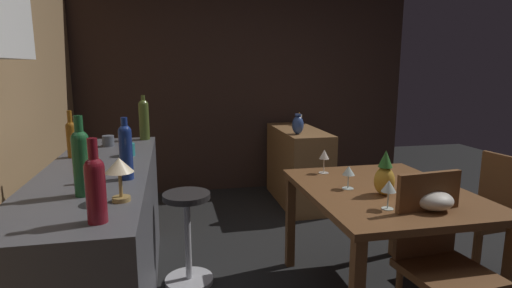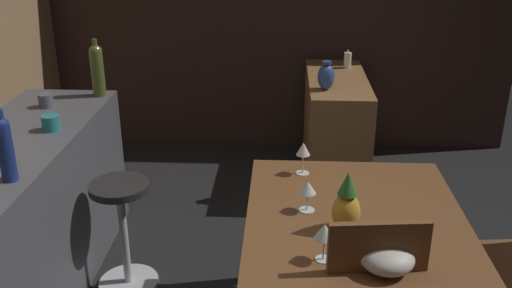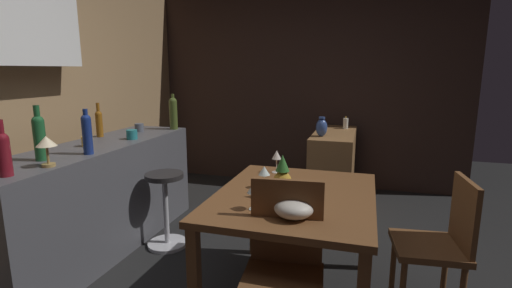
# 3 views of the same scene
# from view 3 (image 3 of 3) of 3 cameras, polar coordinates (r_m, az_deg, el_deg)

# --- Properties ---
(ground_plane) EXTENTS (9.00, 9.00, 0.00)m
(ground_plane) POSITION_cam_3_polar(r_m,az_deg,el_deg) (2.83, 0.17, -20.73)
(ground_plane) COLOR black
(wall_kitchen_back) EXTENTS (5.20, 0.33, 2.60)m
(wall_kitchen_back) POSITION_cam_3_polar(r_m,az_deg,el_deg) (3.55, -34.61, 7.91)
(wall_kitchen_back) COLOR #9E7A51
(wall_kitchen_back) RESTS_ON ground_plane
(wall_side_right) EXTENTS (0.10, 4.40, 2.60)m
(wall_side_right) POSITION_cam_3_polar(r_m,az_deg,el_deg) (4.95, 5.29, 8.95)
(wall_side_right) COLOR #33231E
(wall_side_right) RESTS_ON ground_plane
(dining_table) EXTENTS (1.20, 0.97, 0.74)m
(dining_table) POSITION_cam_3_polar(r_m,az_deg,el_deg) (2.39, 5.91, -9.53)
(dining_table) COLOR brown
(dining_table) RESTS_ON ground_plane
(kitchen_counter) EXTENTS (2.10, 0.60, 0.90)m
(kitchen_counter) POSITION_cam_3_polar(r_m,az_deg,el_deg) (3.40, -23.21, -7.64)
(kitchen_counter) COLOR #4C4C51
(kitchen_counter) RESTS_ON ground_plane
(sideboard_cabinet) EXTENTS (1.10, 0.44, 0.82)m
(sideboard_cabinet) POSITION_cam_3_polar(r_m,az_deg,el_deg) (4.30, 11.73, -3.62)
(sideboard_cabinet) COLOR olive
(sideboard_cabinet) RESTS_ON ground_plane
(chair_near_window) EXTENTS (0.44, 0.44, 0.95)m
(chair_near_window) POSITION_cam_3_polar(r_m,az_deg,el_deg) (1.99, 4.28, -18.19)
(chair_near_window) COLOR brown
(chair_near_window) RESTS_ON ground_plane
(chair_by_doorway) EXTENTS (0.44, 0.44, 0.88)m
(chair_by_doorway) POSITION_cam_3_polar(r_m,az_deg,el_deg) (2.56, 26.37, -13.25)
(chair_by_doorway) COLOR brown
(chair_by_doorway) RESTS_ON ground_plane
(bar_stool) EXTENTS (0.34, 0.34, 0.65)m
(bar_stool) POSITION_cam_3_polar(r_m,az_deg,el_deg) (3.31, -13.65, -9.46)
(bar_stool) COLOR #262323
(bar_stool) RESTS_ON ground_plane
(wine_glass_left) EXTENTS (0.08, 0.08, 0.16)m
(wine_glass_left) POSITION_cam_3_polar(r_m,az_deg,el_deg) (2.06, -0.25, -6.83)
(wine_glass_left) COLOR silver
(wine_glass_left) RESTS_ON dining_table
(wine_glass_right) EXTENTS (0.08, 0.08, 0.15)m
(wine_glass_right) POSITION_cam_3_polar(r_m,az_deg,el_deg) (2.43, 1.26, -4.26)
(wine_glass_right) COLOR silver
(wine_glass_right) RESTS_ON dining_table
(wine_glass_center) EXTENTS (0.07, 0.07, 0.17)m
(wine_glass_center) POSITION_cam_3_polar(r_m,az_deg,el_deg) (2.79, 3.17, -1.82)
(wine_glass_center) COLOR silver
(wine_glass_center) RESTS_ON dining_table
(pineapple_centerpiece) EXTENTS (0.12, 0.12, 0.27)m
(pineapple_centerpiece) POSITION_cam_3_polar(r_m,az_deg,el_deg) (2.25, 4.05, -5.47)
(pineapple_centerpiece) COLOR gold
(pineapple_centerpiece) RESTS_ON dining_table
(fruit_bowl) EXTENTS (0.21, 0.21, 0.10)m
(fruit_bowl) POSITION_cam_3_polar(r_m,az_deg,el_deg) (1.98, 5.83, -9.72)
(fruit_bowl) COLOR beige
(fruit_bowl) RESTS_ON dining_table
(wine_bottle_olive) EXTENTS (0.08, 0.08, 0.36)m
(wine_bottle_olive) POSITION_cam_3_polar(r_m,az_deg,el_deg) (3.90, -12.55, 4.81)
(wine_bottle_olive) COLOR #475623
(wine_bottle_olive) RESTS_ON kitchen_counter
(wine_bottle_amber) EXTENTS (0.06, 0.06, 0.31)m
(wine_bottle_amber) POSITION_cam_3_polar(r_m,az_deg,el_deg) (3.66, -22.90, 3.13)
(wine_bottle_amber) COLOR #8C5114
(wine_bottle_amber) RESTS_ON kitchen_counter
(wine_bottle_green) EXTENTS (0.08, 0.08, 0.37)m
(wine_bottle_green) POSITION_cam_3_polar(r_m,az_deg,el_deg) (2.87, -30.25, 1.17)
(wine_bottle_green) COLOR #1E592D
(wine_bottle_green) RESTS_ON kitchen_counter
(wine_bottle_ruby) EXTENTS (0.08, 0.08, 0.33)m
(wine_bottle_ruby) POSITION_cam_3_polar(r_m,az_deg,el_deg) (2.56, -34.23, -0.94)
(wine_bottle_ruby) COLOR maroon
(wine_bottle_ruby) RESTS_ON kitchen_counter
(wine_bottle_cobalt) EXTENTS (0.07, 0.07, 0.33)m
(wine_bottle_cobalt) POSITION_cam_3_polar(r_m,az_deg,el_deg) (2.93, -24.47, 1.65)
(wine_bottle_cobalt) COLOR navy
(wine_bottle_cobalt) RESTS_ON kitchen_counter
(cup_slate) EXTENTS (0.12, 0.09, 0.08)m
(cup_slate) POSITION_cam_3_polar(r_m,az_deg,el_deg) (3.85, -17.43, 2.42)
(cup_slate) COLOR #515660
(cup_slate) RESTS_ON kitchen_counter
(cup_teal) EXTENTS (0.13, 0.09, 0.08)m
(cup_teal) POSITION_cam_3_polar(r_m,az_deg,el_deg) (3.45, -18.46, 1.39)
(cup_teal) COLOR teal
(cup_teal) RESTS_ON kitchen_counter
(cup_mustard) EXTENTS (0.11, 0.07, 0.08)m
(cup_mustard) POSITION_cam_3_polar(r_m,az_deg,el_deg) (3.26, -24.49, 0.37)
(cup_mustard) COLOR gold
(cup_mustard) RESTS_ON kitchen_counter
(counter_lamp) EXTENTS (0.12, 0.12, 0.20)m
(counter_lamp) POSITION_cam_3_polar(r_m,az_deg,el_deg) (2.67, -29.43, -0.03)
(counter_lamp) COLOR #A58447
(counter_lamp) RESTS_ON kitchen_counter
(pillar_candle_tall) EXTENTS (0.06, 0.06, 0.15)m
(pillar_candle_tall) POSITION_cam_3_polar(r_m,az_deg,el_deg) (4.49, 13.56, 3.08)
(pillar_candle_tall) COLOR white
(pillar_candle_tall) RESTS_ON sideboard_cabinet
(vase_ceramic_blue) EXTENTS (0.12, 0.12, 0.20)m
(vase_ceramic_blue) POSITION_cam_3_polar(r_m,az_deg,el_deg) (3.91, 10.01, 2.53)
(vase_ceramic_blue) COLOR #334C8C
(vase_ceramic_blue) RESTS_ON sideboard_cabinet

